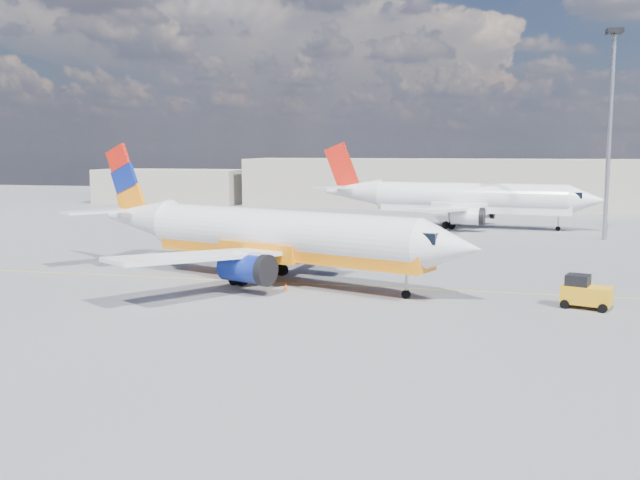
% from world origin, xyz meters
% --- Properties ---
extents(ground, '(240.00, 240.00, 0.00)m').
position_xyz_m(ground, '(0.00, 0.00, 0.00)').
color(ground, '#5B5C60').
rests_on(ground, ground).
extents(taxi_line, '(70.00, 0.15, 0.01)m').
position_xyz_m(taxi_line, '(0.00, 3.00, 0.01)').
color(taxi_line, yellow).
rests_on(taxi_line, ground).
extents(terminal_main, '(70.00, 14.00, 8.00)m').
position_xyz_m(terminal_main, '(5.00, 75.00, 4.00)').
color(terminal_main, '#A9A392').
rests_on(terminal_main, ground).
extents(terminal_annex, '(26.00, 10.00, 6.00)m').
position_xyz_m(terminal_annex, '(-45.00, 72.00, 3.00)').
color(terminal_annex, '#A9A392').
rests_on(terminal_annex, ground).
extents(main_jet, '(33.94, 25.71, 10.35)m').
position_xyz_m(main_jet, '(-5.28, 3.39, 3.45)').
color(main_jet, white).
rests_on(main_jet, ground).
extents(second_jet, '(35.18, 27.53, 10.64)m').
position_xyz_m(second_jet, '(7.28, 43.67, 3.55)').
color(second_jet, white).
rests_on(second_jet, ground).
extents(gse_tug, '(3.25, 2.59, 2.07)m').
position_xyz_m(gse_tug, '(16.42, -0.76, 0.98)').
color(gse_tug, black).
rests_on(gse_tug, ground).
extents(traffic_cone, '(0.35, 0.35, 0.49)m').
position_xyz_m(traffic_cone, '(-3.17, 0.46, 0.24)').
color(traffic_cone, white).
rests_on(traffic_cone, ground).
extents(floodlight_mast, '(1.62, 1.62, 22.20)m').
position_xyz_m(floodlight_mast, '(22.87, 34.64, 13.31)').
color(floodlight_mast, '#9D9CA4').
rests_on(floodlight_mast, ground).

